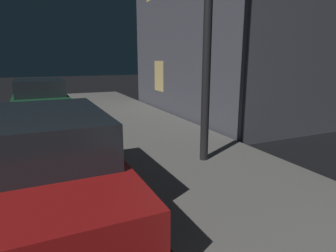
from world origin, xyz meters
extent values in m
cube|color=maroon|center=(2.85, 4.47, 0.57)|extent=(1.86, 4.41, 0.64)
cube|color=#1E2328|center=(2.85, 4.42, 1.15)|extent=(1.61, 2.39, 0.56)
cylinder|color=black|center=(3.74, 5.84, 0.33)|extent=(0.23, 0.66, 0.66)
cylinder|color=black|center=(3.78, 3.12, 0.33)|extent=(0.23, 0.66, 0.66)
cube|color=#19592D|center=(2.85, 11.36, 0.57)|extent=(1.88, 4.32, 0.64)
cube|color=#1E2328|center=(2.85, 11.32, 1.15)|extent=(1.61, 2.23, 0.56)
cylinder|color=black|center=(1.92, 12.66, 0.33)|extent=(0.24, 0.67, 0.66)
cylinder|color=black|center=(3.70, 12.71, 0.33)|extent=(0.24, 0.67, 0.66)
cylinder|color=black|center=(2.00, 10.01, 0.33)|extent=(0.24, 0.67, 0.66)
cylinder|color=black|center=(3.78, 10.06, 0.33)|extent=(0.24, 0.67, 0.66)
cylinder|color=black|center=(5.76, 4.99, 2.83)|extent=(0.16, 0.16, 5.36)
cube|color=#F2D17F|center=(7.32, 11.07, 1.46)|extent=(0.06, 0.90, 1.20)
camera|label=1|loc=(2.90, 0.38, 2.10)|focal=30.18mm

